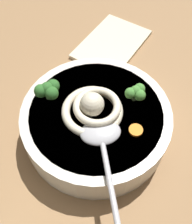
{
  "coord_description": "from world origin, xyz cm",
  "views": [
    {
      "loc": [
        -19.06,
        -20.34,
        43.69
      ],
      "look_at": [
        -2.7,
        -2.67,
        8.69
      ],
      "focal_mm": 43.73,
      "sensor_mm": 36.0,
      "label": 1
    }
  ],
  "objects": [
    {
      "name": "carrot_slice_rear",
      "position": [
        -3.04,
        0.34,
        8.97
      ],
      "size": [
        2.61,
        2.61,
        0.57
      ],
      "primitive_type": "cylinder",
      "color": "orange",
      "rests_on": "soup_bowl"
    },
    {
      "name": "broccoli_floret_near_spoon",
      "position": [
        -6.28,
        4.41,
        10.76
      ],
      "size": [
        4.19,
        3.6,
        3.31
      ],
      "color": "#7A9E60",
      "rests_on": "soup_bowl"
    },
    {
      "name": "carrot_slice_center",
      "position": [
        -0.7,
        -9.19,
        8.9
      ],
      "size": [
        2.13,
        2.13,
        0.43
      ],
      "primitive_type": "cylinder",
      "color": "orange",
      "rests_on": "soup_bowl"
    },
    {
      "name": "noodle_pile",
      "position": [
        -3.11,
        -2.55,
        9.99
      ],
      "size": [
        10.44,
        10.24,
        4.2
      ],
      "color": "beige",
      "rests_on": "soup_bowl"
    },
    {
      "name": "soup_spoon",
      "position": [
        -5.82,
        -7.28,
        9.49
      ],
      "size": [
        12.44,
        16.16,
        1.6
      ],
      "rotation": [
        0.0,
        0.0,
        4.12
      ],
      "color": "#B7B7BC",
      "rests_on": "soup_bowl"
    },
    {
      "name": "broccoli_floret_beside_chili",
      "position": [
        3.62,
        -5.08,
        10.44
      ],
      "size": [
        3.55,
        3.05,
        2.8
      ],
      "color": "#7A9E60",
      "rests_on": "soup_bowl"
    },
    {
      "name": "folded_napkin",
      "position": [
        14.6,
        10.95,
        3.22
      ],
      "size": [
        18.75,
        15.0,
        0.8
      ],
      "primitive_type": "cube",
      "rotation": [
        0.0,
        0.0,
        0.25
      ],
      "color": "beige",
      "rests_on": "table_slab"
    },
    {
      "name": "soup_bowl",
      "position": [
        -2.7,
        -2.67,
        5.85
      ],
      "size": [
        23.9,
        23.9,
        5.87
      ],
      "color": "silver",
      "rests_on": "table_slab"
    },
    {
      "name": "table_slab",
      "position": [
        0.0,
        0.0,
        1.41
      ],
      "size": [
        109.54,
        109.54,
        2.82
      ],
      "primitive_type": "cube",
      "color": "#936D47",
      "rests_on": "ground"
    }
  ]
}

